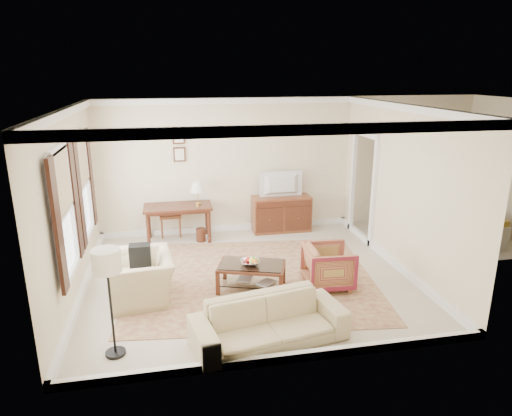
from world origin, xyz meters
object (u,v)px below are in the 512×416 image
object	(u,v)px
sideboard	(281,214)
tv	(282,177)
coffee_table	(252,270)
club_armchair	(141,270)
writing_desk	(178,211)
striped_armchair	(329,265)
sofa	(269,315)

from	to	relation	value
sideboard	tv	xyz separation A→B (m)	(0.00, -0.02, 0.84)
coffee_table	club_armchair	size ratio (longest dim) A/B	1.10
writing_desk	striped_armchair	xyz separation A→B (m)	(2.33, -2.66, -0.26)
striped_armchair	tv	bearing A→B (deg)	5.20
striped_armchair	club_armchair	bearing A→B (deg)	90.42
coffee_table	striped_armchair	xyz separation A→B (m)	(1.26, -0.14, 0.05)
club_armchair	tv	bearing A→B (deg)	125.96
coffee_table	club_armchair	bearing A→B (deg)	179.16
sideboard	coffee_table	distance (m)	2.93
sideboard	coffee_table	size ratio (longest dim) A/B	1.06
writing_desk	coffee_table	bearing A→B (deg)	-66.81
tv	club_armchair	bearing A→B (deg)	42.22
club_armchair	writing_desk	bearing A→B (deg)	158.96
writing_desk	sofa	size ratio (longest dim) A/B	0.69
striped_armchair	sofa	xyz separation A→B (m)	(-1.31, -1.38, 0.01)
tv	striped_armchair	world-z (taller)	tv
writing_desk	tv	xyz separation A→B (m)	(2.25, 0.15, 0.59)
club_armchair	coffee_table	bearing A→B (deg)	82.90
writing_desk	club_armchair	world-z (taller)	club_armchair
writing_desk	sofa	xyz separation A→B (m)	(1.03, -4.03, -0.25)
writing_desk	sideboard	xyz separation A→B (m)	(2.25, 0.17, -0.25)
sideboard	coffee_table	bearing A→B (deg)	-113.65
tv	club_armchair	distance (m)	4.00
coffee_table	sofa	size ratio (longest dim) A/B	0.60
writing_desk	sideboard	size ratio (longest dim) A/B	1.09
striped_armchair	sofa	size ratio (longest dim) A/B	0.39
tv	striped_armchair	xyz separation A→B (m)	(0.08, -2.81, -0.85)
writing_desk	coffee_table	distance (m)	2.75
tv	sofa	distance (m)	4.44
tv	striped_armchair	distance (m)	2.93
coffee_table	sideboard	bearing A→B (deg)	66.35
sofa	striped_armchair	bearing A→B (deg)	35.84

